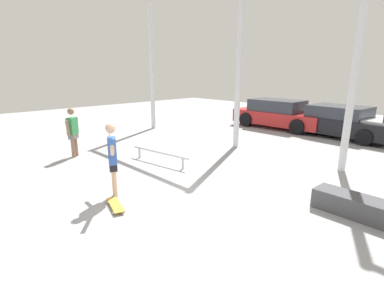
% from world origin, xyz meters
% --- Properties ---
extents(ground_plane, '(36.00, 36.00, 0.00)m').
position_xyz_m(ground_plane, '(0.00, 0.00, 0.00)').
color(ground_plane, '#9E9EA3').
extents(skateboarder, '(1.27, 0.71, 1.69)m').
position_xyz_m(skateboarder, '(-0.88, -0.85, 0.96)').
color(skateboarder, '#DBAD89').
rests_on(skateboarder, ground_plane).
extents(skateboard, '(0.82, 0.43, 0.08)m').
position_xyz_m(skateboard, '(-0.37, -1.13, 0.06)').
color(skateboard, gold).
rests_on(skateboard, ground_plane).
extents(grind_box, '(2.49, 0.60, 0.40)m').
position_xyz_m(grind_box, '(3.64, 2.10, 0.20)').
color(grind_box, '#47474C').
rests_on(grind_box, ground_plane).
extents(grind_rail, '(2.26, 0.37, 0.36)m').
position_xyz_m(grind_rail, '(-2.23, 1.46, 0.29)').
color(grind_rail, '#B7BABF').
rests_on(grind_rail, ground_plane).
extents(canopy_support_left, '(5.35, 0.20, 6.08)m').
position_xyz_m(canopy_support_left, '(-4.49, 4.78, 3.67)').
color(canopy_support_left, silver).
rests_on(canopy_support_left, ground_plane).
extents(parked_car_red, '(4.50, 1.83, 1.38)m').
position_xyz_m(parked_car_red, '(-2.87, 9.30, 0.67)').
color(parked_car_red, red).
rests_on(parked_car_red, ground_plane).
extents(parked_car_black, '(4.30, 2.18, 1.32)m').
position_xyz_m(parked_car_black, '(0.06, 9.40, 0.64)').
color(parked_car_black, black).
rests_on(parked_car_black, ground_plane).
extents(bystander, '(0.53, 0.62, 1.60)m').
position_xyz_m(bystander, '(-4.76, -0.14, 0.87)').
color(bystander, '#8C664C').
rests_on(bystander, ground_plane).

